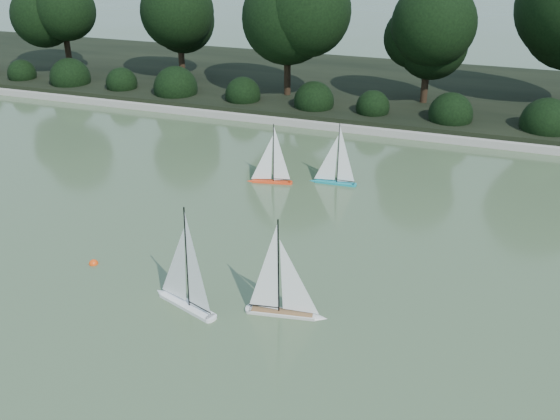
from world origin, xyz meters
name	(u,v)px	position (x,y,z in m)	size (l,w,h in m)	color
ground	(239,325)	(0.00, 0.00, 0.00)	(80.00, 80.00, 0.00)	#3C4F2F
pond_coping	(371,130)	(0.00, 9.00, 0.09)	(40.00, 0.35, 0.18)	gray
far_bank	(398,91)	(0.00, 13.00, 0.15)	(40.00, 8.00, 0.30)	black
tree_line	(440,19)	(1.23, 11.44, 2.64)	(26.31, 3.93, 4.39)	black
shrub_hedge	(379,108)	(0.00, 9.90, 0.45)	(29.10, 1.10, 1.10)	black
sailboat_white_a	(182,289)	(-1.00, 0.20, 0.27)	(1.24, 0.63, 1.74)	white
sailboat_white_b	(288,300)	(0.57, 0.47, 0.26)	(1.22, 0.37, 1.66)	beige
sailboat_orange	(268,173)	(-1.42, 4.99, 0.22)	(1.02, 0.34, 1.38)	#F93F17
sailboat_teal	(332,173)	(-0.11, 5.39, 0.22)	(1.05, 0.21, 1.43)	teal
race_buoy	(94,264)	(-2.95, 0.77, 0.00)	(0.15, 0.15, 0.15)	#FF480D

